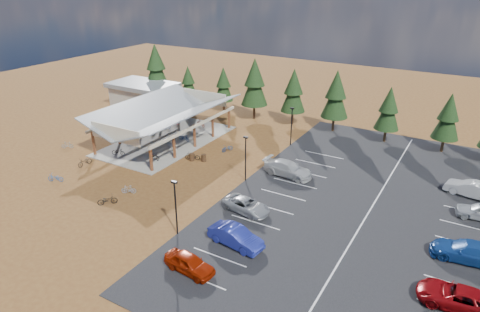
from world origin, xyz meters
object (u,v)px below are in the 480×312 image
bike_4 (154,156)px  bike_10 (55,178)px  car_1 (236,237)px  car_7 (469,251)px  bike_0 (118,152)px  car_0 (189,263)px  bike_13 (129,189)px  lamp_post_2 (291,124)px  bike_12 (107,200)px  car_6 (458,297)px  bike_16 (192,156)px  bike_2 (167,125)px  car_2 (246,205)px  bike_pavilion (165,114)px  bike_3 (175,121)px  bike_7 (201,123)px  lamp_post_0 (176,204)px  bike_1 (133,139)px  bike_5 (173,144)px  trash_bin_1 (204,158)px  bike_9 (67,145)px  trash_bin_0 (192,157)px  car_9 (471,189)px  outbuilding (143,94)px  bike_14 (227,148)px  bike_8 (85,162)px  car_3 (288,169)px  bike_6 (184,138)px

bike_4 → bike_10: (-5.45, -9.83, -0.13)m
car_1 → car_7: 18.47m
bike_0 → car_0: car_0 is taller
bike_13 → lamp_post_2: bearing=128.9°
bike_12 → car_6: size_ratio=0.35×
bike_12 → bike_13: 2.74m
bike_16 → bike_13: bearing=-25.8°
bike_2 → car_2: bearing=-110.0°
bike_4 → bike_12: size_ratio=0.96×
bike_pavilion → bike_2: bearing=129.7°
car_0 → bike_3: bearing=45.7°
bike_16 → bike_7: bearing=-172.3°
lamp_post_0 → bike_13: size_ratio=3.32×
bike_1 → car_6: car_6 is taller
car_0 → car_7: (18.16, 12.20, 0.10)m
bike_16 → bike_12: bearing=-25.9°
lamp_post_0 → bike_5: bearing=129.7°
bike_5 → car_6: size_ratio=0.34×
bike_2 → bike_12: (9.06, -20.21, -0.05)m
trash_bin_1 → bike_0: 10.87m
trash_bin_1 → bike_9: 18.43m
bike_1 → car_0: size_ratio=0.44×
trash_bin_0 → car_1: 18.30m
bike_13 → car_9: (30.38, 17.09, 0.38)m
outbuilding → car_9: bearing=-8.5°
outbuilding → bike_5: outbuilding is taller
bike_14 → car_9: size_ratio=0.34×
bike_10 → bike_8: bearing=163.0°
car_3 → bike_7: bearing=69.3°
outbuilding → trash_bin_1: 26.30m
bike_5 → car_6: car_6 is taller
trash_bin_1 → car_3: (10.37, 1.53, 0.41)m
lamp_post_0 → car_1: 5.79m
bike_8 → car_6: 40.35m
lamp_post_0 → bike_12: 9.45m
lamp_post_2 → bike_6: 14.41m
bike_2 → bike_13: 19.78m
bike_6 → bike_10: size_ratio=0.99×
lamp_post_0 → bike_14: lamp_post_0 is taller
bike_1 → car_0: 28.26m
trash_bin_1 → bike_3: size_ratio=0.60×
bike_12 → trash_bin_1: bearing=-58.3°
bike_1 → car_7: size_ratio=0.33×
bike_1 → bike_3: 8.79m
bike_8 → bike_16: (9.95, 7.73, -0.02)m
car_0 → car_7: 21.88m
bike_6 → car_1: size_ratio=0.35×
bike_1 → trash_bin_0: bearing=-108.9°
trash_bin_0 → car_3: size_ratio=0.16×
bike_0 → bike_13: (8.08, -6.62, -0.08)m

